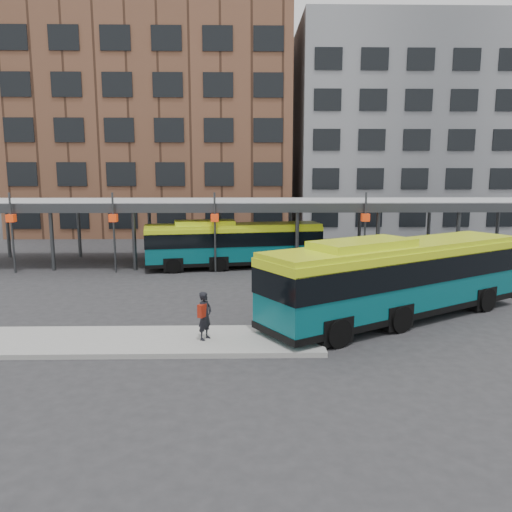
# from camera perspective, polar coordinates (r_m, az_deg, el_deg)

# --- Properties ---
(ground) EXTENTS (120.00, 120.00, 0.00)m
(ground) POSITION_cam_1_polar(r_m,az_deg,el_deg) (20.83, 2.07, -7.12)
(ground) COLOR #28282B
(ground) RESTS_ON ground
(boarding_island) EXTENTS (14.00, 3.00, 0.18)m
(boarding_island) POSITION_cam_1_polar(r_m,az_deg,el_deg) (18.43, -14.95, -9.40)
(boarding_island) COLOR gray
(boarding_island) RESTS_ON ground
(canopy) EXTENTS (40.00, 6.53, 4.80)m
(canopy) POSITION_cam_1_polar(r_m,az_deg,el_deg) (32.87, 0.75, 5.95)
(canopy) COLOR #999B9E
(canopy) RESTS_ON ground
(building_brick) EXTENTS (26.00, 14.00, 22.00)m
(building_brick) POSITION_cam_1_polar(r_m,az_deg,el_deg) (52.91, -11.17, 14.84)
(building_brick) COLOR brown
(building_brick) RESTS_ON ground
(building_grey) EXTENTS (24.00, 14.00, 20.00)m
(building_grey) POSITION_cam_1_polar(r_m,az_deg,el_deg) (54.83, 17.55, 13.34)
(building_grey) COLOR slate
(building_grey) RESTS_ON ground
(bus_front) EXTENTS (12.03, 8.73, 3.44)m
(bus_front) POSITION_cam_1_polar(r_m,az_deg,el_deg) (21.05, 15.90, -2.28)
(bus_front) COLOR #08545B
(bus_front) RESTS_ON ground
(bus_rear) EXTENTS (11.22, 4.15, 3.03)m
(bus_rear) POSITION_cam_1_polar(r_m,az_deg,el_deg) (31.41, -2.62, 1.50)
(bus_rear) COLOR #08545B
(bus_rear) RESTS_ON ground
(pedestrian) EXTENTS (0.66, 0.74, 1.70)m
(pedestrian) POSITION_cam_1_polar(r_m,az_deg,el_deg) (17.60, -5.87, -6.77)
(pedestrian) COLOR black
(pedestrian) RESTS_ON boarding_island
(bike_rack) EXTENTS (4.60, 1.40, 1.04)m
(bike_rack) POSITION_cam_1_polar(r_m,az_deg,el_deg) (35.16, 21.54, -0.11)
(bike_rack) COLOR slate
(bike_rack) RESTS_ON ground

